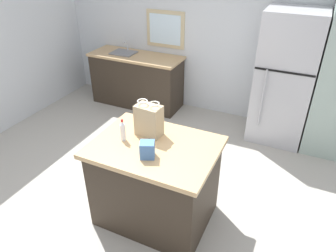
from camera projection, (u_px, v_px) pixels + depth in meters
The scene contains 8 objects.
ground at pixel (150, 200), 3.62m from camera, with size 6.81×6.81×0.00m, color #ADA89E.
back_wall at pixel (221, 38), 4.91m from camera, with size 5.67×0.13×2.54m.
kitchen_island at pixel (156, 182), 3.19m from camera, with size 1.19×0.89×0.92m.
refrigerator at pixel (285, 79), 4.35m from camera, with size 0.76×0.75×1.85m.
sink_counter at pixel (137, 80), 5.53m from camera, with size 1.61×0.61×1.09m.
shopping_bag at pixel (149, 120), 3.04m from camera, with size 0.27×0.18×0.36m.
small_box at pixel (147, 150), 2.76m from camera, with size 0.13×0.11×0.15m, color #4775B7.
bottle at pixel (123, 131), 2.98m from camera, with size 0.05×0.05×0.23m.
Camera 1 is at (1.33, -2.33, 2.59)m, focal length 33.51 mm.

